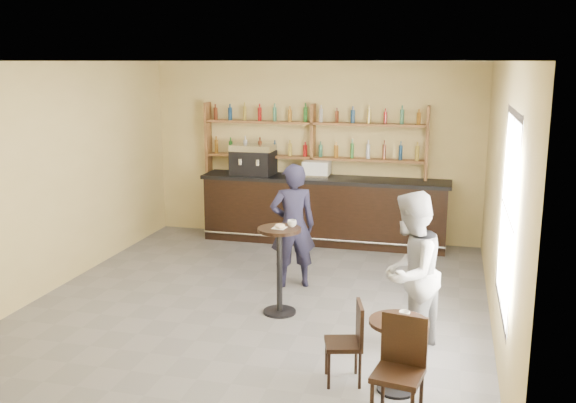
% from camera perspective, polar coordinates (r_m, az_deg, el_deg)
% --- Properties ---
extents(floor, '(7.00, 7.00, 0.00)m').
position_cam_1_polar(floor, '(8.77, -2.60, -9.03)').
color(floor, '#5E5E63').
rests_on(floor, ground).
extents(ceiling, '(7.00, 7.00, 0.00)m').
position_cam_1_polar(ceiling, '(8.16, -2.82, 12.37)').
color(ceiling, white).
rests_on(ceiling, wall_back).
extents(wall_back, '(7.00, 0.00, 7.00)m').
position_cam_1_polar(wall_back, '(11.67, 2.36, 4.49)').
color(wall_back, tan).
rests_on(wall_back, floor).
extents(wall_front, '(7.00, 0.00, 7.00)m').
position_cam_1_polar(wall_front, '(5.18, -14.20, -5.98)').
color(wall_front, tan).
rests_on(wall_front, floor).
extents(wall_left, '(0.00, 7.00, 7.00)m').
position_cam_1_polar(wall_left, '(9.63, -20.05, 2.06)').
color(wall_left, tan).
rests_on(wall_left, floor).
extents(wall_right, '(0.00, 7.00, 7.00)m').
position_cam_1_polar(wall_right, '(7.98, 18.34, 0.19)').
color(wall_right, tan).
rests_on(wall_right, floor).
extents(window_pane, '(0.00, 2.00, 2.00)m').
position_cam_1_polar(window_pane, '(6.79, 18.97, -1.05)').
color(window_pane, white).
rests_on(window_pane, wall_right).
extents(window_frame, '(0.04, 1.70, 2.10)m').
position_cam_1_polar(window_frame, '(6.79, 18.92, -1.05)').
color(window_frame, black).
rests_on(window_frame, wall_right).
extents(shelf_unit, '(4.00, 0.26, 1.40)m').
position_cam_1_polar(shelf_unit, '(11.51, 2.23, 5.44)').
color(shelf_unit, brown).
rests_on(shelf_unit, wall_back).
extents(liquor_bottles, '(3.68, 0.10, 1.00)m').
position_cam_1_polar(liquor_bottles, '(11.49, 2.24, 6.28)').
color(liquor_bottles, '#8C5919').
rests_on(liquor_bottles, shelf_unit).
extents(bar_counter, '(4.39, 0.86, 1.19)m').
position_cam_1_polar(bar_counter, '(11.46, 3.20, -0.78)').
color(bar_counter, black).
rests_on(bar_counter, floor).
extents(espresso_machine, '(0.80, 0.55, 0.54)m').
position_cam_1_polar(espresso_machine, '(11.62, -3.11, 3.75)').
color(espresso_machine, black).
rests_on(espresso_machine, bar_counter).
extents(pastry_case, '(0.49, 0.39, 0.29)m').
position_cam_1_polar(pastry_case, '(11.34, 2.57, 2.90)').
color(pastry_case, silver).
rests_on(pastry_case, bar_counter).
extents(pedestal_table, '(0.66, 0.66, 1.14)m').
position_cam_1_polar(pedestal_table, '(8.26, -0.76, -6.20)').
color(pedestal_table, black).
rests_on(pedestal_table, floor).
extents(napkin, '(0.18, 0.18, 0.00)m').
position_cam_1_polar(napkin, '(8.09, -0.77, -2.36)').
color(napkin, white).
rests_on(napkin, pedestal_table).
extents(donut, '(0.15, 0.15, 0.05)m').
position_cam_1_polar(donut, '(8.07, -0.72, -2.21)').
color(donut, '#B98343').
rests_on(donut, napkin).
extents(cup_pedestal, '(0.12, 0.12, 0.09)m').
position_cam_1_polar(cup_pedestal, '(8.14, 0.36, -1.96)').
color(cup_pedestal, white).
rests_on(cup_pedestal, pedestal_table).
extents(man_main, '(0.77, 0.65, 1.80)m').
position_cam_1_polar(man_main, '(9.16, 0.43, -2.17)').
color(man_main, black).
rests_on(man_main, floor).
extents(cafe_table, '(0.64, 0.64, 0.74)m').
position_cam_1_polar(cafe_table, '(6.56, 9.72, -13.36)').
color(cafe_table, black).
rests_on(cafe_table, floor).
extents(cup_cafe, '(0.13, 0.13, 0.10)m').
position_cam_1_polar(cup_cafe, '(6.39, 10.31, -9.99)').
color(cup_cafe, white).
rests_on(cup_cafe, cafe_table).
extents(chair_west, '(0.45, 0.45, 0.84)m').
position_cam_1_polar(chair_west, '(6.64, 4.93, -12.42)').
color(chair_west, black).
rests_on(chair_west, floor).
extents(chair_south, '(0.49, 0.49, 0.97)m').
position_cam_1_polar(chair_south, '(5.97, 9.74, -14.85)').
color(chair_south, black).
rests_on(chair_south, floor).
extents(patron_second, '(0.94, 1.06, 1.83)m').
position_cam_1_polar(patron_second, '(7.21, 10.76, -6.30)').
color(patron_second, gray).
rests_on(patron_second, floor).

